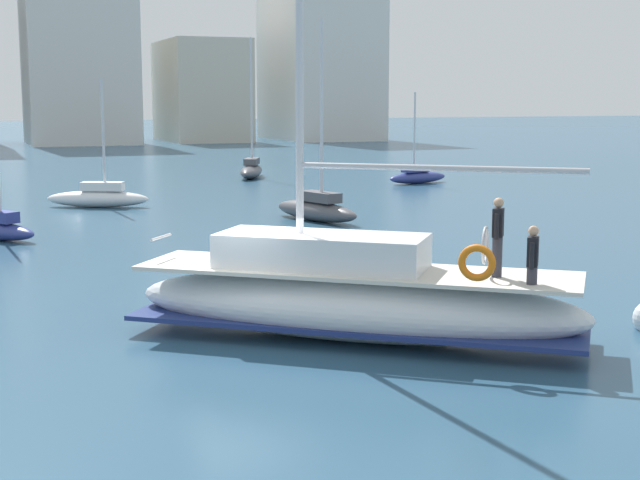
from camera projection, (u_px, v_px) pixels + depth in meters
The scene contains 7 objects.
ground_plane at pixel (253, 334), 19.61m from camera, with size 400.00×400.00×0.00m, color #284C66.
main_sailboat at pixel (352, 296), 19.13m from camera, with size 9.01×7.85×11.77m.
moored_sloop_near at pixel (251, 169), 58.16m from camera, with size 3.22×5.11×8.71m.
moored_sloop_far at pixel (98, 196), 42.44m from camera, with size 4.77×3.01×5.86m.
moored_cutter_left at pixel (316, 207), 37.72m from camera, with size 2.57×5.12×8.07m.
moored_ketch_distant at pixel (417, 176), 54.35m from camera, with size 4.29×1.94×5.32m.
waterfront_buildings at pixel (12, 47), 99.00m from camera, with size 85.41×18.19×27.22m.
Camera 1 is at (-5.61, -18.29, 4.96)m, focal length 51.87 mm.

